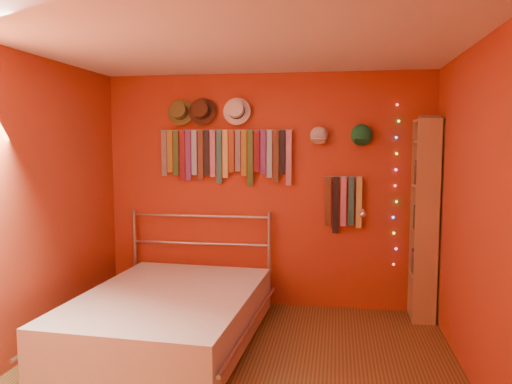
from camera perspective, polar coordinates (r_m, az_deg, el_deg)
The scene contains 16 objects.
ground at distance 4.03m, azimuth -2.63°, elevation -20.36°, with size 3.50×3.50×0.00m, color #51391B.
back_wall at distance 5.37m, azimuth 1.15°, elevation 0.12°, with size 3.50×0.02×2.50m, color #A3201A.
right_wall at distance 3.72m, azimuth 24.73°, elevation -2.88°, with size 0.02×3.50×2.50m, color #A3201A.
left_wall at distance 4.37m, azimuth -25.78°, elevation -1.72°, with size 0.02×3.50×2.50m, color #A3201A.
ceiling at distance 3.70m, azimuth -2.81°, elevation 17.06°, with size 3.50×3.50×0.02m, color white.
tie_rack at distance 5.36m, azimuth -3.52°, elevation 4.51°, with size 1.45×0.03×0.60m.
small_tie_rack at distance 5.27m, azimuth 9.93°, elevation -1.02°, with size 0.40×0.03×0.60m.
fedora_olive at distance 5.47m, azimuth -8.74°, elevation 9.08°, with size 0.29×0.16×0.28m.
fedora_brown at distance 5.40m, azimuth -6.25°, elevation 9.24°, with size 0.30×0.16×0.29m.
fedora_white at distance 5.32m, azimuth -2.28°, elevation 9.32°, with size 0.29×0.16×0.29m.
cap_white at distance 5.25m, azimuth 7.21°, elevation 6.42°, with size 0.18×0.23×0.18m.
cap_green at distance 5.25m, azimuth 11.97°, elevation 6.37°, with size 0.20×0.25×0.20m.
fairy_lights at distance 5.31m, azimuth 15.68°, elevation 0.69°, with size 0.06×0.02×1.67m.
reading_lamp at distance 5.12m, azimuth 12.10°, elevation -2.45°, with size 0.07×0.31×0.09m.
bookshelf at distance 5.21m, azimuth 19.17°, elevation -2.95°, with size 0.25×0.34×2.00m.
bed at distance 4.63m, azimuth -10.00°, elevation -13.73°, with size 1.66×2.17×1.03m.
Camera 1 is at (0.75, -3.55, 1.77)m, focal length 35.00 mm.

